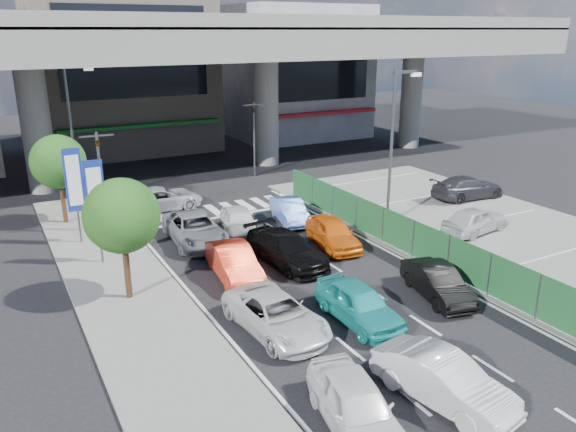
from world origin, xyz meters
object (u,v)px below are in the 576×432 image
signboard_far (74,183)px  kei_truck_front_right (290,211)px  street_lamp_right (395,136)px  hatch_white_back_mid (444,380)px  taxi_teal_mid (359,303)px  crossing_wagon_silver (161,199)px  taxi_orange_left (234,263)px  sedan_black_mid (286,249)px  wagon_silver_front_left (195,229)px  tree_far (58,162)px  taxi_orange_right (333,233)px  tree_near (122,216)px  sedan_white_front_mid (240,223)px  traffic_light_left (99,157)px  traffic_cone (383,232)px  hatch_black_mid_right (437,283)px  street_lamp_left (74,123)px  van_white_back_left (356,405)px  sedan_white_mid_left (276,314)px  parked_sedan_dgrey (468,187)px  traffic_light_right (254,120)px  parked_sedan_white (475,220)px  signboard_near (96,198)px

signboard_far → kei_truck_front_right: bearing=-10.4°
street_lamp_right → hatch_white_back_mid: street_lamp_right is taller
taxi_teal_mid → crossing_wagon_silver: bearing=99.1°
taxi_orange_left → sedan_black_mid: bearing=12.7°
wagon_silver_front_left → tree_far: bearing=134.7°
tree_far → taxi_orange_right: bearing=-41.8°
tree_far → crossing_wagon_silver: bearing=0.1°
tree_near → sedan_white_front_mid: bearing=33.8°
traffic_light_left → signboard_far: traffic_light_left is taller
street_lamp_right → hatch_white_back_mid: size_ratio=1.91×
hatch_white_back_mid → crossing_wagon_silver: (-1.71, 20.96, -0.03)m
sedan_white_front_mid → signboard_far: bearing=174.1°
taxi_orange_left → kei_truck_front_right: 7.59m
traffic_light_left → traffic_cone: (11.80, -7.47, -3.56)m
street_lamp_right → hatch_black_mid_right: 9.38m
street_lamp_left → hatch_white_back_mid: street_lamp_left is taller
crossing_wagon_silver → sedan_black_mid: bearing=-166.0°
tree_near → wagon_silver_front_left: 6.87m
tree_far → taxi_orange_right: tree_far is taller
taxi_orange_left → van_white_back_left: bearing=-89.2°
traffic_light_left → sedan_white_mid_left: (3.03, -12.82, -3.30)m
sedan_white_mid_left → hatch_white_back_mid: bearing=-72.7°
signboard_far → sedan_white_mid_left: signboard_far is taller
street_lamp_right → crossing_wagon_silver: 13.60m
street_lamp_right → van_white_back_left: 16.81m
sedan_white_mid_left → crossing_wagon_silver: (0.57, 15.33, 0.02)m
sedan_white_mid_left → sedan_white_front_mid: sedan_white_front_mid is taller
signboard_far → sedan_black_mid: signboard_far is taller
street_lamp_left → signboard_far: size_ratio=1.70×
taxi_teal_mid → parked_sedan_dgrey: parked_sedan_dgrey is taller
hatch_black_mid_right → sedan_black_mid: (-3.49, 5.72, 0.06)m
street_lamp_left → hatch_black_mid_right: street_lamp_left is taller
traffic_light_right → sedan_black_mid: bearing=-110.5°
sedan_black_mid → hatch_white_back_mid: bearing=-100.7°
sedan_black_mid → traffic_cone: size_ratio=7.52×
tree_far → traffic_cone: size_ratio=7.59×
tree_far → hatch_white_back_mid: 22.22m
taxi_teal_mid → sedan_black_mid: same height
kei_truck_front_right → parked_sedan_white: 9.53m
wagon_silver_front_left → parked_sedan_dgrey: size_ratio=1.06×
signboard_near → taxi_teal_mid: 12.06m
sedan_black_mid → taxi_orange_right: (2.93, 0.76, 0.00)m
tree_far → van_white_back_left: bearing=-78.7°
signboard_far → sedan_white_mid_left: size_ratio=1.02×
traffic_cone → tree_far: bearing=143.3°
traffic_light_right → crossing_wagon_silver: bearing=-151.0°
hatch_white_back_mid → sedan_white_front_mid: (0.50, 14.86, 0.00)m
street_lamp_right → street_lamp_left: (-13.50, 12.00, 0.00)m
taxi_orange_right → sedan_white_front_mid: bearing=143.4°
taxi_teal_mid → kei_truck_front_right: size_ratio=1.07×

